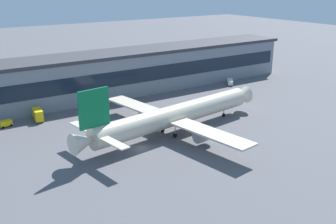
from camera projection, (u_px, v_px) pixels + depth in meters
The scene contains 6 objects.
ground_plane at pixel (140, 148), 102.87m from camera, with size 600.00×600.00×0.00m, color #56565B.
terminal_building at pixel (68, 80), 139.72m from camera, with size 191.67×18.07×15.95m.
airliner at pixel (174, 116), 111.41m from camera, with size 63.89×54.88×17.41m.
belt_loader at pixel (230, 82), 164.97m from camera, with size 5.64×6.19×1.95m.
baggage_tug at pixel (5, 123), 117.69m from camera, with size 3.99×2.84×1.85m.
stair_truck at pixel (38, 114), 122.55m from camera, with size 3.12×6.25×3.55m.
Camera 1 is at (-46.88, -82.56, 41.32)m, focal length 42.83 mm.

